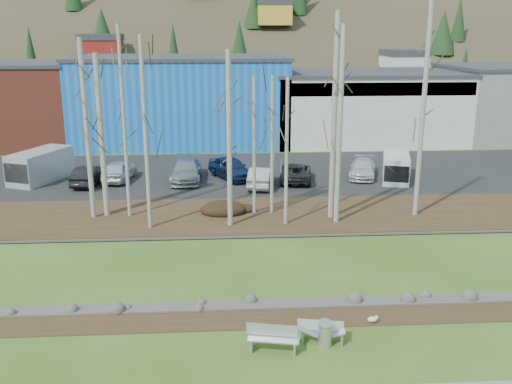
{
  "coord_description": "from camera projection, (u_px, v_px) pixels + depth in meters",
  "views": [
    {
      "loc": [
        -2.39,
        -17.6,
        10.66
      ],
      "look_at": [
        -0.56,
        11.08,
        2.5
      ],
      "focal_mm": 40.0,
      "sensor_mm": 36.0,
      "label": 1
    }
  ],
  "objects": [
    {
      "name": "car_3",
      "position": [
        231.0,
        168.0,
        41.91
      ],
      "size": [
        3.74,
        4.93,
        1.57
      ],
      "primitive_type": "imported",
      "rotation": [
        0.0,
        0.0,
        0.47
      ],
      "color": "navy",
      "rests_on": "parking_lot"
    },
    {
      "name": "far_bank",
      "position": [
        262.0,
        215.0,
        33.86
      ],
      "size": [
        80.0,
        7.0,
        0.15
      ],
      "primitive_type": "cube",
      "color": "#382616",
      "rests_on": "ground"
    },
    {
      "name": "litter_bin",
      "position": [
        325.0,
        335.0,
        19.89
      ],
      "size": [
        0.53,
        0.53,
        0.84
      ],
      "primitive_type": "cylinder",
      "rotation": [
        0.0,
        0.0,
        0.1
      ],
      "color": "silver",
      "rests_on": "ground"
    },
    {
      "name": "car_6",
      "position": [
        363.0,
        168.0,
        42.33
      ],
      "size": [
        3.02,
        4.79,
        1.29
      ],
      "primitive_type": "imported",
      "rotation": [
        0.0,
        0.0,
        -0.29
      ],
      "color": "silver",
      "rests_on": "parking_lot"
    },
    {
      "name": "bench_damaged",
      "position": [
        322.0,
        332.0,
        20.21
      ],
      "size": [
        1.71,
        0.84,
        0.73
      ],
      "rotation": [
        0.0,
        0.0,
        -0.2
      ],
      "color": "silver",
      "rests_on": "ground"
    },
    {
      "name": "birch_7",
      "position": [
        334.0,
        119.0,
        31.77
      ],
      "size": [
        0.31,
        0.31,
        11.55
      ],
      "color": "#AEA89D",
      "rests_on": "far_bank"
    },
    {
      "name": "building_white",
      "position": [
        363.0,
        105.0,
        57.19
      ],
      "size": [
        18.36,
        12.24,
        6.8
      ],
      "color": "beige",
      "rests_on": "ground"
    },
    {
      "name": "car_4",
      "position": [
        261.0,
        177.0,
        39.74
      ],
      "size": [
        2.19,
        4.46,
        1.41
      ],
      "primitive_type": "imported",
      "rotation": [
        0.0,
        0.0,
        2.97
      ],
      "color": "silver",
      "rests_on": "parking_lot"
    },
    {
      "name": "birch_6",
      "position": [
        287.0,
        153.0,
        31.1
      ],
      "size": [
        0.2,
        0.2,
        8.16
      ],
      "color": "#AEA89D",
      "rests_on": "far_bank"
    },
    {
      "name": "car_2",
      "position": [
        186.0,
        170.0,
        41.28
      ],
      "size": [
        2.15,
        5.22,
        1.51
      ],
      "primitive_type": "imported",
      "rotation": [
        0.0,
        0.0,
        -0.01
      ],
      "color": "gray",
      "rests_on": "parking_lot"
    },
    {
      "name": "river",
      "position": [
        273.0,
        265.0,
        26.87
      ],
      "size": [
        80.0,
        8.0,
        0.9
      ],
      "primitive_type": null,
      "color": "black",
      "rests_on": "ground"
    },
    {
      "name": "birch_8",
      "position": [
        340.0,
        127.0,
        31.08
      ],
      "size": [
        0.28,
        0.28,
        10.87
      ],
      "color": "#AEA89D",
      "rests_on": "far_bank"
    },
    {
      "name": "van_grey",
      "position": [
        39.0,
        166.0,
        41.0
      ],
      "size": [
        3.89,
        5.47,
        2.21
      ],
      "rotation": [
        0.0,
        0.0,
        -0.4
      ],
      "color": "#BBBDC0",
      "rests_on": "parking_lot"
    },
    {
      "name": "seagull",
      "position": [
        373.0,
        319.0,
        21.48
      ],
      "size": [
        0.45,
        0.21,
        0.32
      ],
      "rotation": [
        0.0,
        0.0,
        -0.03
      ],
      "color": "gold",
      "rests_on": "ground"
    },
    {
      "name": "birch_5",
      "position": [
        254.0,
        146.0,
        33.07
      ],
      "size": [
        0.2,
        0.2,
        8.08
      ],
      "color": "#AEA89D",
      "rests_on": "far_bank"
    },
    {
      "name": "birch_2",
      "position": [
        101.0,
        137.0,
        32.45
      ],
      "size": [
        0.32,
        0.32,
        9.34
      ],
      "color": "#AEA89D",
      "rests_on": "far_bank"
    },
    {
      "name": "near_bank_rocks",
      "position": [
        282.0,
        305.0,
        22.93
      ],
      "size": [
        80.0,
        0.8,
        0.5
      ],
      "primitive_type": null,
      "color": "#47423D",
      "rests_on": "ground"
    },
    {
      "name": "car_0",
      "position": [
        119.0,
        170.0,
        41.36
      ],
      "size": [
        2.31,
        4.54,
        1.48
      ],
      "primitive_type": "imported",
      "rotation": [
        0.0,
        0.0,
        3.01
      ],
      "color": "silver",
      "rests_on": "parking_lot"
    },
    {
      "name": "birch_10",
      "position": [
        272.0,
        146.0,
        33.14
      ],
      "size": [
        0.2,
        0.2,
        8.08
      ],
      "color": "#AEA89D",
      "rests_on": "far_bank"
    },
    {
      "name": "birch_0",
      "position": [
        87.0,
        131.0,
        31.96
      ],
      "size": [
        0.28,
        0.28,
        10.18
      ],
      "color": "#AEA89D",
      "rests_on": "far_bank"
    },
    {
      "name": "car_1",
      "position": [
        89.0,
        175.0,
        40.24
      ],
      "size": [
        1.98,
        4.33,
        1.38
      ],
      "primitive_type": "imported",
      "rotation": [
        0.0,
        0.0,
        3.01
      ],
      "color": "black",
      "rests_on": "parking_lot"
    },
    {
      "name": "birch_3",
      "position": [
        145.0,
        135.0,
        30.19
      ],
      "size": [
        0.21,
        0.21,
        10.35
      ],
      "color": "#AEA89D",
      "rests_on": "far_bank"
    },
    {
      "name": "parking_lot",
      "position": [
        252.0,
        173.0,
        43.94
      ],
      "size": [
        80.0,
        14.0,
        0.14
      ],
      "primitive_type": "cube",
      "color": "black",
      "rests_on": "ground"
    },
    {
      "name": "bench_intact",
      "position": [
        273.0,
        338.0,
        19.62
      ],
      "size": [
        1.85,
        0.88,
        0.89
      ],
      "rotation": [
        0.0,
        0.0,
        -0.2
      ],
      "color": "silver",
      "rests_on": "ground"
    },
    {
      "name": "ground",
      "position": [
        292.0,
        346.0,
        19.96
      ],
      "size": [
        200.0,
        200.0,
        0.0
      ],
      "primitive_type": "plane",
      "color": "#385A19",
      "rests_on": "ground"
    },
    {
      "name": "car_5",
      "position": [
        296.0,
        172.0,
        41.22
      ],
      "size": [
        2.85,
        4.97,
        1.3
      ],
      "primitive_type": "imported",
      "rotation": [
        0.0,
        0.0,
        2.99
      ],
      "color": "#262629",
      "rests_on": "parking_lot"
    },
    {
      "name": "building_blue",
      "position": [
        183.0,
        99.0,
        55.9
      ],
      "size": [
        20.4,
        12.24,
        8.3
      ],
      "color": "blue",
      "rests_on": "ground"
    },
    {
      "name": "dirt_mound",
      "position": [
        223.0,
        209.0,
        34.01
      ],
      "size": [
        2.76,
        1.95,
        0.54
      ],
      "primitive_type": "ellipsoid",
      "color": "black",
      "rests_on": "far_bank"
    },
    {
      "name": "birch_1",
      "position": [
        124.0,
        124.0,
        32.1
      ],
      "size": [
        0.21,
        0.21,
        10.88
      ],
      "color": "#AEA89D",
      "rests_on": "far_bank"
    },
    {
      "name": "far_bank_rocks",
      "position": [
        266.0,
        235.0,
        30.81
      ],
      "size": [
        80.0,
        0.8,
        0.46
      ],
      "primitive_type": null,
      "color": "#47423D",
      "rests_on": "ground"
    },
    {
      "name": "birch_9",
      "position": [
        423.0,
        113.0,
        32.14
      ],
      "size": [
        0.27,
        0.27,
        12.1
      ],
      "color": "#AEA89D",
      "rests_on": "far_bank"
    },
    {
      "name": "van_white",
      "position": [
        396.0,
        168.0,
        41.26
      ],
      "size": [
        2.89,
        4.63,
        1.88
      ],
      "rotation": [
        0.0,
        0.0,
        -0.27
      ],
      "color": "white",
      "rests_on": "parking_lot"
    },
    {
      "name": "dirt_strip",
      "position": [
        285.0,
        317.0,
        21.97
      ],
      "size": [
        80.0,
        1.8,
        0.03
      ],
      "primitive_type": "cube",
      "color": "#382616",
      "rests_on": "ground"
    },
    {
      "name": "birch_4",
      "position": [
        229.0,
        141.0,
        30.67
      ],
      "size": [
        0.28,
        0.28,
        9.58
      ],
      "color": "#AEA89D",
      "rests_on": "far_bank"
    }
  ]
}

